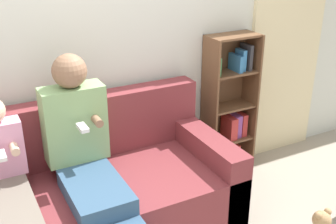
# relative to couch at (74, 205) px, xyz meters

# --- Properties ---
(back_wall) EXTENTS (10.00, 0.06, 2.55)m
(back_wall) POSITION_rel_couch_xyz_m (0.19, 0.49, 0.96)
(back_wall) COLOR silver
(back_wall) RESTS_ON ground_plane
(curtain_panel) EXTENTS (0.79, 0.04, 2.35)m
(curtain_panel) POSITION_rel_couch_xyz_m (2.16, 0.44, 0.86)
(curtain_panel) COLOR beige
(curtain_panel) RESTS_ON ground_plane
(couch) EXTENTS (2.18, 0.92, 0.93)m
(couch) POSITION_rel_couch_xyz_m (0.00, 0.00, 0.00)
(couch) COLOR maroon
(couch) RESTS_ON ground_plane
(adult_seated) EXTENTS (0.40, 0.86, 1.31)m
(adult_seated) POSITION_rel_couch_xyz_m (0.09, -0.10, 0.37)
(adult_seated) COLOR #335170
(adult_seated) RESTS_ON ground_plane
(child_seated) EXTENTS (0.30, 0.86, 1.10)m
(child_seated) POSITION_rel_couch_xyz_m (-0.39, -0.17, 0.24)
(child_seated) COLOR #70665B
(child_seated) RESTS_ON ground_plane
(bookshelf) EXTENTS (0.43, 0.24, 1.24)m
(bookshelf) POSITION_rel_couch_xyz_m (1.50, 0.36, 0.27)
(bookshelf) COLOR brown
(bookshelf) RESTS_ON ground_plane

